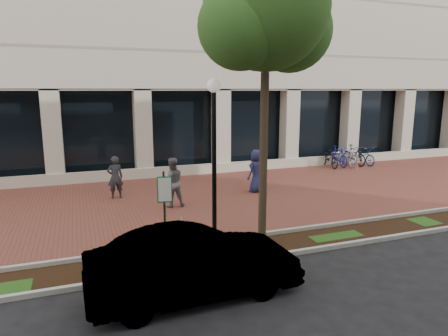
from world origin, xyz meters
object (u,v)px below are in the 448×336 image
object	(u,v)px
pedestrian_right	(256,171)
bike_rack_cluster	(346,156)
parking_sign	(165,207)
street_tree	(267,16)
pedestrian_left	(115,177)
bollard	(357,162)
sedan_near_curb	(195,264)
lamppost	(214,155)
pedestrian_mid	(172,182)
locked_bicycle	(159,241)

from	to	relation	value
pedestrian_right	bike_rack_cluster	size ratio (longest dim) A/B	0.58
parking_sign	street_tree	distance (m)	5.37
pedestrian_left	bike_rack_cluster	bearing A→B (deg)	-174.65
street_tree	bollard	xyz separation A→B (m)	(9.13, 7.54, -5.54)
pedestrian_left	sedan_near_curb	size ratio (longest dim) A/B	0.39
parking_sign	lamppost	world-z (taller)	lamppost
parking_sign	street_tree	xyz separation A→B (m)	(2.86, 0.58, 4.51)
pedestrian_mid	sedan_near_curb	world-z (taller)	pedestrian_mid
lamppost	pedestrian_left	world-z (taller)	lamppost
lamppost	pedestrian_right	distance (m)	6.34
parking_sign	street_tree	size ratio (longest dim) A/B	0.30
parking_sign	pedestrian_left	xyz separation A→B (m)	(-0.52, 6.81, -0.65)
pedestrian_right	bike_rack_cluster	world-z (taller)	pedestrian_right
locked_bicycle	pedestrian_right	world-z (taller)	pedestrian_right
street_tree	sedan_near_curb	xyz separation A→B (m)	(-2.60, -2.17, -5.29)
lamppost	bike_rack_cluster	distance (m)	13.88
pedestrian_mid	sedan_near_curb	size ratio (longest dim) A/B	0.42
sedan_near_curb	pedestrian_right	bearing A→B (deg)	-34.57
parking_sign	pedestrian_left	world-z (taller)	parking_sign
lamppost	sedan_near_curb	distance (m)	3.25
street_tree	pedestrian_left	bearing A→B (deg)	118.53
street_tree	sedan_near_curb	bearing A→B (deg)	-140.18
pedestrian_left	pedestrian_mid	distance (m)	2.64
bike_rack_cluster	pedestrian_right	bearing A→B (deg)	-152.34
pedestrian_right	sedan_near_curb	xyz separation A→B (m)	(-4.80, -7.39, -0.18)
pedestrian_left	pedestrian_right	xyz separation A→B (m)	(5.58, -1.00, 0.05)
parking_sign	bollard	distance (m)	14.52
pedestrian_mid	bike_rack_cluster	size ratio (longest dim) A/B	0.59
bike_rack_cluster	sedan_near_curb	bearing A→B (deg)	-136.38
lamppost	sedan_near_curb	size ratio (longest dim) A/B	1.04
pedestrian_mid	sedan_near_curb	xyz separation A→B (m)	(-1.04, -6.48, -0.19)
pedestrian_right	bike_rack_cluster	distance (m)	8.03
parking_sign	pedestrian_left	distance (m)	6.86
parking_sign	lamppost	distance (m)	2.00
lamppost	pedestrian_right	xyz separation A→B (m)	(3.55, 5.00, -1.63)
pedestrian_mid	bollard	size ratio (longest dim) A/B	2.02
locked_bicycle	bike_rack_cluster	xyz separation A→B (m)	(12.33, 9.05, -0.01)
locked_bicycle	pedestrian_mid	xyz separation A→B (m)	(1.38, 4.55, 0.36)
locked_bicycle	bike_rack_cluster	size ratio (longest dim) A/B	0.68
pedestrian_mid	pedestrian_left	bearing A→B (deg)	-46.23
pedestrian_left	bollard	world-z (taller)	pedestrian_left
bike_rack_cluster	pedestrian_left	bearing A→B (deg)	-167.43
bike_rack_cluster	sedan_near_curb	size ratio (longest dim) A/B	0.71
pedestrian_left	bike_rack_cluster	world-z (taller)	pedestrian_left
pedestrian_mid	lamppost	bearing A→B (deg)	93.30
pedestrian_right	lamppost	bearing A→B (deg)	26.67
pedestrian_left	locked_bicycle	bearing A→B (deg)	87.77
parking_sign	bike_rack_cluster	distance (m)	15.46
sedan_near_curb	bollard	bearing A→B (deg)	-51.94
locked_bicycle	lamppost	bearing A→B (deg)	-61.22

